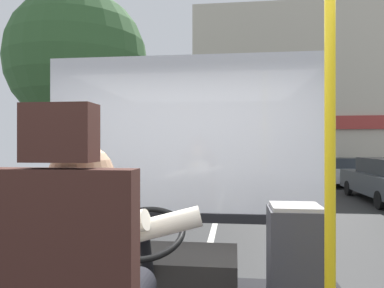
# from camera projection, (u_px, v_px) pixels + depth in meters

# --- Properties ---
(ground) EXTENTS (18.00, 44.00, 0.06)m
(ground) POSITION_uv_depth(u_px,v_px,m) (219.00, 208.00, 10.35)
(ground) COLOR #2D2D2D
(bus_driver) EXTENTS (0.81, 0.61, 0.74)m
(bus_driver) POSITION_uv_depth(u_px,v_px,m) (90.00, 271.00, 1.35)
(bus_driver) COLOR black
(bus_driver) RESTS_ON driver_seat
(steering_console) EXTENTS (1.10, 0.94, 0.76)m
(steering_console) POSITION_uv_depth(u_px,v_px,m) (158.00, 278.00, 2.53)
(steering_console) COLOR #282623
(steering_console) RESTS_ON bus_floor
(handrail_pole) EXTENTS (0.04, 0.04, 2.11)m
(handrail_pole) POSITION_uv_depth(u_px,v_px,m) (330.00, 169.00, 1.47)
(handrail_pole) COLOR gold
(handrail_pole) RESTS_ON bus_floor
(fare_box) EXTENTS (0.28, 0.28, 0.84)m
(fare_box) POSITION_uv_depth(u_px,v_px,m) (296.00, 286.00, 1.89)
(fare_box) COLOR #333338
(fare_box) RESTS_ON bus_floor
(windshield_panel) EXTENTS (2.50, 0.08, 1.48)m
(windshield_panel) POSITION_uv_depth(u_px,v_px,m) (184.00, 157.00, 3.22)
(windshield_panel) COLOR silver
(street_tree) EXTENTS (3.53, 3.53, 5.71)m
(street_tree) POSITION_uv_depth(u_px,v_px,m) (78.00, 61.00, 9.30)
(street_tree) COLOR #4C3828
(street_tree) RESTS_ON ground
(shop_building) EXTENTS (12.32, 4.13, 8.39)m
(shop_building) POSITION_uv_depth(u_px,v_px,m) (318.00, 97.00, 18.32)
(shop_building) COLOR #BCB29E
(shop_building) RESTS_ON ground
(parked_car_white) EXTENTS (1.79, 3.99, 1.22)m
(parked_car_white) POSITION_uv_depth(u_px,v_px,m) (340.00, 171.00, 16.24)
(parked_car_white) COLOR silver
(parked_car_white) RESTS_ON ground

